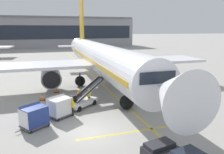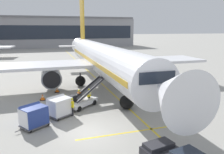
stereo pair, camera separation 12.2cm
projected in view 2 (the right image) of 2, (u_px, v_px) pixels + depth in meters
The scene contains 14 objects.
ground_plane at pixel (88, 132), 17.39m from camera, with size 600.00×600.00×0.00m, color #9E9B93.
parked_airplane at pixel (102, 59), 30.70m from camera, with size 30.34×40.77×13.84m.
belt_loader at pixel (83, 99), 23.11m from camera, with size 5.05×4.34×2.68m.
baggage_cart_lead at pixel (59, 106), 20.32m from camera, with size 2.71×2.44×1.91m.
baggage_cart_second at pixel (33, 116), 18.08m from camera, with size 2.71×2.44×1.91m.
ground_crew_by_loader at pixel (66, 102), 21.41m from camera, with size 0.42×0.48×1.74m.
ground_crew_by_carts at pixel (89, 95), 23.65m from camera, with size 0.45×0.43×1.74m.
ground_crew_marshaller at pixel (72, 106), 20.50m from camera, with size 0.33×0.56×1.74m.
ground_crew_wingwalker at pixel (79, 96), 23.29m from camera, with size 0.50×0.40×1.74m.
safety_cone_engine_keepout at pixel (43, 97), 25.13m from camera, with size 0.63×0.63×0.71m.
safety_cone_wingtip at pixel (57, 90), 28.30m from camera, with size 0.60×0.60×0.68m.
apron_guidance_line_lead_in at pixel (105, 87), 30.93m from camera, with size 0.20×110.00×0.01m.
apron_guidance_line_stop_bar at pixel (149, 129), 17.85m from camera, with size 12.00×0.20×0.01m.
terminal_building at pixel (13, 32), 94.71m from camera, with size 105.68×17.23×13.20m.
Camera 2 is at (-2.95, -15.88, 8.02)m, focal length 35.15 mm.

